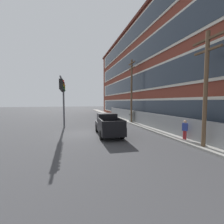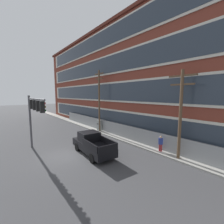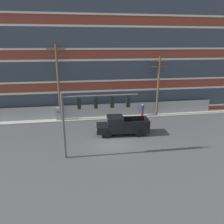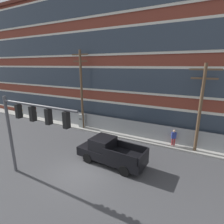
{
  "view_description": "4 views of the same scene",
  "coord_description": "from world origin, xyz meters",
  "px_view_note": "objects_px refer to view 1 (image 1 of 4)",
  "views": [
    {
      "loc": [
        14.78,
        -1.32,
        3.17
      ],
      "look_at": [
        0.16,
        2.83,
        2.08
      ],
      "focal_mm": 24.0,
      "sensor_mm": 36.0,
      "label": 1
    },
    {
      "loc": [
        13.12,
        -4.89,
        5.63
      ],
      "look_at": [
        1.79,
        4.08,
        3.92
      ],
      "focal_mm": 24.0,
      "sensor_mm": 36.0,
      "label": 2
    },
    {
      "loc": [
        -3.13,
        -18.73,
        9.16
      ],
      "look_at": [
        0.18,
        1.78,
        2.62
      ],
      "focal_mm": 35.0,
      "sensor_mm": 36.0,
      "label": 3
    },
    {
      "loc": [
        7.14,
        -8.59,
        7.48
      ],
      "look_at": [
        0.58,
        3.69,
        3.71
      ],
      "focal_mm": 28.0,
      "sensor_mm": 36.0,
      "label": 4
    }
  ],
  "objects_px": {
    "traffic_signal_mast": "(63,92)",
    "pedestrian_near_cabinet": "(185,129)",
    "utility_pole_near_corner": "(132,89)",
    "pickup_truck_black": "(108,125)",
    "utility_pole_midblock": "(206,85)",
    "electrical_cabinet": "(131,117)"
  },
  "relations": [
    {
      "from": "traffic_signal_mast",
      "to": "pedestrian_near_cabinet",
      "type": "bearing_deg",
      "value": 52.23
    },
    {
      "from": "traffic_signal_mast",
      "to": "utility_pole_midblock",
      "type": "xyz_separation_m",
      "value": [
        9.17,
        9.26,
        0.1
      ]
    },
    {
      "from": "traffic_signal_mast",
      "to": "pickup_truck_black",
      "type": "relative_size",
      "value": 1.11
    },
    {
      "from": "traffic_signal_mast",
      "to": "pedestrian_near_cabinet",
      "type": "height_order",
      "value": "traffic_signal_mast"
    },
    {
      "from": "pickup_truck_black",
      "to": "utility_pole_near_corner",
      "type": "height_order",
      "value": "utility_pole_near_corner"
    },
    {
      "from": "pickup_truck_black",
      "to": "electrical_cabinet",
      "type": "height_order",
      "value": "pickup_truck_black"
    },
    {
      "from": "utility_pole_midblock",
      "to": "pedestrian_near_cabinet",
      "type": "relative_size",
      "value": 4.52
    },
    {
      "from": "traffic_signal_mast",
      "to": "pickup_truck_black",
      "type": "height_order",
      "value": "traffic_signal_mast"
    },
    {
      "from": "utility_pole_near_corner",
      "to": "utility_pole_midblock",
      "type": "height_order",
      "value": "utility_pole_near_corner"
    },
    {
      "from": "pickup_truck_black",
      "to": "utility_pole_midblock",
      "type": "height_order",
      "value": "utility_pole_midblock"
    },
    {
      "from": "pickup_truck_black",
      "to": "electrical_cabinet",
      "type": "xyz_separation_m",
      "value": [
        -6.76,
        5.26,
        -0.07
      ]
    },
    {
      "from": "pickup_truck_black",
      "to": "utility_pole_midblock",
      "type": "relative_size",
      "value": 0.73
    },
    {
      "from": "pickup_truck_black",
      "to": "pedestrian_near_cabinet",
      "type": "height_order",
      "value": "pickup_truck_black"
    },
    {
      "from": "utility_pole_near_corner",
      "to": "electrical_cabinet",
      "type": "distance_m",
      "value": 4.08
    },
    {
      "from": "utility_pole_midblock",
      "to": "electrical_cabinet",
      "type": "height_order",
      "value": "utility_pole_midblock"
    },
    {
      "from": "traffic_signal_mast",
      "to": "pedestrian_near_cabinet",
      "type": "relative_size",
      "value": 3.64
    },
    {
      "from": "utility_pole_near_corner",
      "to": "pedestrian_near_cabinet",
      "type": "height_order",
      "value": "utility_pole_near_corner"
    },
    {
      "from": "pickup_truck_black",
      "to": "traffic_signal_mast",
      "type": "bearing_deg",
      "value": -129.42
    },
    {
      "from": "utility_pole_near_corner",
      "to": "pedestrian_near_cabinet",
      "type": "relative_size",
      "value": 5.37
    },
    {
      "from": "traffic_signal_mast",
      "to": "utility_pole_near_corner",
      "type": "xyz_separation_m",
      "value": [
        -3.1,
        9.3,
        0.81
      ]
    },
    {
      "from": "pedestrian_near_cabinet",
      "to": "pickup_truck_black",
      "type": "bearing_deg",
      "value": -126.41
    },
    {
      "from": "utility_pole_near_corner",
      "to": "utility_pole_midblock",
      "type": "xyz_separation_m",
      "value": [
        12.27,
        -0.03,
        -0.71
      ]
    }
  ]
}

